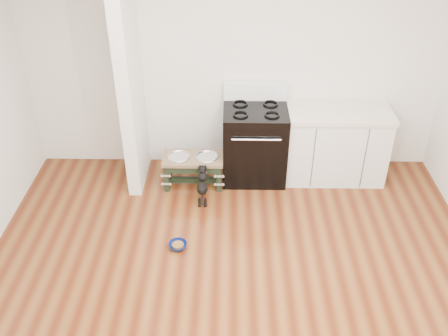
% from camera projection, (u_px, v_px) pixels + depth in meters
% --- Properties ---
extents(ground, '(5.00, 5.00, 0.00)m').
position_uv_depth(ground, '(234.00, 308.00, 4.53)').
color(ground, '#4D1E0D').
rests_on(ground, ground).
extents(room_shell, '(5.00, 5.00, 5.00)m').
position_uv_depth(room_shell, '(236.00, 158.00, 3.63)').
color(room_shell, silver).
rests_on(room_shell, ground).
extents(partition_wall, '(0.15, 0.80, 2.70)m').
position_uv_depth(partition_wall, '(129.00, 77.00, 5.55)').
color(partition_wall, silver).
rests_on(partition_wall, ground).
extents(oven_range, '(0.76, 0.69, 1.14)m').
position_uv_depth(oven_range, '(255.00, 142.00, 6.06)').
color(oven_range, black).
rests_on(oven_range, ground).
extents(cabinet_run, '(1.24, 0.64, 0.91)m').
position_uv_depth(cabinet_run, '(335.00, 144.00, 6.08)').
color(cabinet_run, silver).
rests_on(cabinet_run, ground).
extents(dog_feeder, '(0.72, 0.38, 0.41)m').
position_uv_depth(dog_feeder, '(193.00, 165.00, 6.00)').
color(dog_feeder, black).
rests_on(dog_feeder, ground).
extents(puppy, '(0.13, 0.37, 0.44)m').
position_uv_depth(puppy, '(202.00, 184.00, 5.74)').
color(puppy, black).
rests_on(puppy, ground).
extents(floor_bowl, '(0.24, 0.24, 0.06)m').
position_uv_depth(floor_bowl, '(178.00, 246.00, 5.18)').
color(floor_bowl, navy).
rests_on(floor_bowl, ground).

